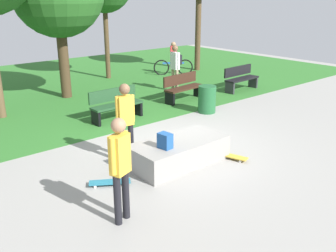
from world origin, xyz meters
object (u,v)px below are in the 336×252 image
park_bench_center_lawn (183,87)px  pedestrian_with_backpack (175,64)px  skater_watching (125,117)px  trash_bin (207,99)px  park_bench_far_right (116,104)px  concrete_ledge (179,152)px  skater_performing_trick (120,163)px  skateboard_by_ledge (230,156)px  cyclist_on_bicycle (173,61)px  backpack_on_ledge (165,141)px  skateboard_spare (110,182)px  park_bench_far_left (241,78)px

park_bench_center_lawn → pedestrian_with_backpack: size_ratio=0.94×
skater_watching → trash_bin: (3.99, 1.45, -0.61)m
trash_bin → pedestrian_with_backpack: (1.05, 2.71, 0.62)m
pedestrian_with_backpack → park_bench_far_right: bearing=-157.6°
concrete_ledge → trash_bin: trash_bin is taller
skater_performing_trick → pedestrian_with_backpack: skater_performing_trick is taller
pedestrian_with_backpack → skater_performing_trick: bearing=-136.6°
skateboard_by_ledge → trash_bin: (2.15, 2.85, 0.36)m
concrete_ledge → cyclist_on_bicycle: cyclist_on_bicycle is taller
backpack_on_ledge → skater_performing_trick: 1.96m
skateboard_spare → skateboard_by_ledge: bearing=-13.5°
backpack_on_ledge → pedestrian_with_backpack: (4.75, 5.13, 0.35)m
park_bench_far_right → trash_bin: park_bench_far_right is taller
backpack_on_ledge → skater_watching: size_ratio=0.18×
park_bench_center_lawn → cyclist_on_bicycle: 4.52m
trash_bin → pedestrian_with_backpack: size_ratio=0.48×
skateboard_by_ledge → trash_bin: trash_bin is taller
skater_watching → cyclist_on_bicycle: skater_watching is taller
park_bench_far_right → park_bench_far_left: bearing=-0.0°
skater_watching → cyclist_on_bicycle: size_ratio=1.14×
skater_watching → park_bench_center_lawn: (4.38, 2.97, -0.55)m
cyclist_on_bicycle → pedestrian_with_backpack: bearing=-129.4°
park_bench_far_right → skateboard_spare: bearing=-124.5°
trash_bin → concrete_ledge: bearing=-144.5°
skater_performing_trick → park_bench_center_lawn: (5.77, 4.89, -0.56)m
skater_performing_trick → park_bench_far_left: skater_performing_trick is taller
park_bench_far_right → skateboard_by_ledge: bearing=-84.2°
skater_performing_trick → trash_bin: 6.38m
park_bench_center_lawn → park_bench_far_left: bearing=-6.5°
backpack_on_ledge → park_bench_center_lawn: size_ratio=0.20×
park_bench_far_left → trash_bin: park_bench_far_left is taller
park_bench_far_left → cyclist_on_bicycle: size_ratio=1.05×
park_bench_far_right → trash_bin: bearing=-25.5°
park_bench_far_right → cyclist_on_bicycle: bearing=35.0°
skater_watching → park_bench_center_lawn: skater_watching is taller
backpack_on_ledge → park_bench_far_left: 7.70m
skater_watching → park_bench_far_left: size_ratio=1.08×
skater_watching → cyclist_on_bicycle: bearing=43.1°
skater_performing_trick → cyclist_on_bicycle: skater_performing_trick is taller
park_bench_far_right → cyclist_on_bicycle: 6.87m
concrete_ledge → pedestrian_with_backpack: (4.26, 5.00, 0.78)m
backpack_on_ledge → cyclist_on_bicycle: bearing=-48.8°
park_bench_center_lawn → cyclist_on_bicycle: bearing=53.6°
park_bench_far_left → cyclist_on_bicycle: cyclist_on_bicycle is taller
trash_bin → pedestrian_with_backpack: 2.97m
concrete_ledge → park_bench_center_lawn: bearing=46.8°
backpack_on_ledge → park_bench_far_left: bearing=-68.8°
concrete_ledge → park_bench_far_right: (0.65, 3.51, 0.21)m
trash_bin → skateboard_spare: bearing=-155.9°
park_bench_center_lawn → trash_bin: bearing=-104.1°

